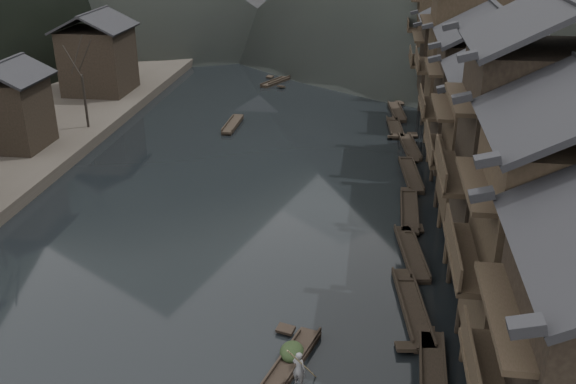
# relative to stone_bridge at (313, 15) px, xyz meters

# --- Properties ---
(water) EXTENTS (300.00, 300.00, 0.00)m
(water) POSITION_rel_stone_bridge_xyz_m (0.00, -72.00, -5.11)
(water) COLOR black
(water) RESTS_ON ground
(stilt_houses) EXTENTS (9.00, 67.60, 16.37)m
(stilt_houses) POSITION_rel_stone_bridge_xyz_m (17.28, -52.96, 3.88)
(stilt_houses) COLOR black
(stilt_houses) RESTS_ON ground
(moored_sampans) EXTENTS (2.99, 61.47, 0.47)m
(moored_sampans) POSITION_rel_stone_bridge_xyz_m (12.32, -51.67, -4.91)
(moored_sampans) COLOR black
(moored_sampans) RESTS_ON water
(midriver_boats) EXTENTS (3.71, 22.77, 0.44)m
(midriver_boats) POSITION_rel_stone_bridge_xyz_m (-3.36, -28.95, -4.91)
(midriver_boats) COLOR black
(midriver_boats) RESTS_ON water
(stone_bridge) EXTENTS (40.00, 6.00, 9.00)m
(stone_bridge) POSITION_rel_stone_bridge_xyz_m (0.00, 0.00, 0.00)
(stone_bridge) COLOR #4C4C4F
(stone_bridge) RESTS_ON ground
(hero_sampan) EXTENTS (2.36, 5.25, 0.44)m
(hero_sampan) POSITION_rel_stone_bridge_xyz_m (6.25, -71.81, -4.91)
(hero_sampan) COLOR black
(hero_sampan) RESTS_ON water
(cargo_heap) EXTENTS (1.15, 1.50, 0.69)m
(cargo_heap) POSITION_rel_stone_bridge_xyz_m (6.19, -71.58, -4.33)
(cargo_heap) COLOR black
(cargo_heap) RESTS_ON hero_sampan
(boatman) EXTENTS (0.76, 0.64, 1.77)m
(boatman) POSITION_rel_stone_bridge_xyz_m (6.76, -73.57, -3.79)
(boatman) COLOR slate
(boatman) RESTS_ON hero_sampan
(bamboo_pole) EXTENTS (1.21, 2.12, 3.10)m
(bamboo_pole) POSITION_rel_stone_bridge_xyz_m (6.96, -73.57, -1.35)
(bamboo_pole) COLOR #8C7A51
(bamboo_pole) RESTS_ON boatman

